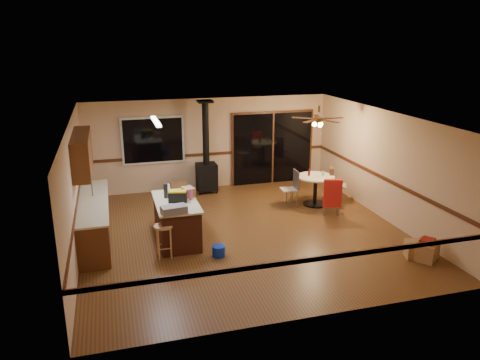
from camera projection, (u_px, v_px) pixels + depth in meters
name	position (u px, v px, depth m)	size (l,w,h in m)	color
floor	(244.00, 232.00, 10.55)	(7.00, 7.00, 0.00)	brown
ceiling	(244.00, 118.00, 9.79)	(7.00, 7.00, 0.00)	silver
wall_back	(210.00, 144.00, 13.39)	(7.00, 7.00, 0.00)	tan
wall_front	(310.00, 242.00, 6.95)	(7.00, 7.00, 0.00)	tan
wall_left	(74.00, 191.00, 9.26)	(7.00, 7.00, 0.00)	tan
wall_right	(385.00, 166.00, 11.08)	(7.00, 7.00, 0.00)	tan
chair_rail	(244.00, 190.00, 10.26)	(7.00, 7.00, 0.08)	#4B2412
window	(153.00, 140.00, 12.87)	(1.72, 0.10, 1.32)	black
sliding_door	(273.00, 148.00, 13.91)	(2.52, 0.10, 2.10)	black
lower_cabinets	(95.00, 221.00, 10.05)	(0.60, 3.00, 0.86)	#5E3217
countertop	(93.00, 201.00, 9.92)	(0.64, 3.04, 0.04)	beige
upper_cabinets	(82.00, 153.00, 9.77)	(0.35, 2.00, 0.80)	#5E3217
kitchen_island	(177.00, 221.00, 10.03)	(0.88, 1.68, 0.90)	#39180E
wood_stove	(206.00, 167.00, 13.09)	(0.55, 0.50, 2.52)	black
ceiling_fan	(319.00, 121.00, 11.66)	(0.24, 0.24, 0.55)	brown
fluorescent_strip	(156.00, 121.00, 9.61)	(0.10, 1.20, 0.04)	white
toolbox_grey	(174.00, 210.00, 9.17)	(0.49, 0.27, 0.15)	slate
toolbox_black	(178.00, 197.00, 9.82)	(0.39, 0.20, 0.21)	black
toolbox_yellow_lid	(178.00, 191.00, 9.78)	(0.35, 0.19, 0.03)	gold
box_on_island	(188.00, 192.00, 10.16)	(0.22, 0.30, 0.20)	#9F7546
bottle_dark	(166.00, 191.00, 10.05)	(0.09, 0.09, 0.31)	black
bottle_pink	(191.00, 194.00, 9.94)	(0.08, 0.08, 0.24)	#D84C8C
bottle_white	(169.00, 188.00, 10.45)	(0.06, 0.06, 0.18)	white
bar_stool	(164.00, 241.00, 9.29)	(0.37, 0.37, 0.68)	tan
blue_bucket	(219.00, 251.00, 9.38)	(0.26, 0.26, 0.22)	#0E32C5
dining_table	(315.00, 185.00, 12.15)	(0.97, 0.97, 0.78)	black
glass_red	(309.00, 173.00, 12.11)	(0.06, 0.06, 0.15)	#590C14
glass_cream	(323.00, 174.00, 12.06)	(0.06, 0.06, 0.13)	beige
chair_left	(293.00, 184.00, 12.07)	(0.43, 0.42, 0.51)	tan
chair_near	(332.00, 193.00, 11.34)	(0.54, 0.56, 0.70)	tan
chair_right	(332.00, 180.00, 12.39)	(0.59, 0.57, 0.70)	tan
box_under_window	(179.00, 188.00, 13.09)	(0.45, 0.36, 0.36)	#9F7546
box_corner_a	(426.00, 251.00, 9.22)	(0.47, 0.39, 0.36)	#9F7546
box_corner_b	(416.00, 249.00, 9.32)	(0.41, 0.35, 0.33)	#9F7546
box_small_red	(427.00, 241.00, 9.16)	(0.29, 0.24, 0.08)	maroon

